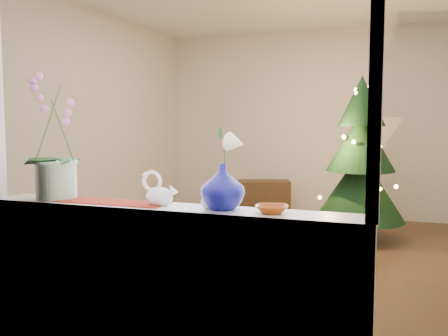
# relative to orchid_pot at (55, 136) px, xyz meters

# --- Properties ---
(ground) EXTENTS (5.00, 5.00, 0.00)m
(ground) POSITION_rel_orchid_pot_xyz_m (0.75, 2.36, -1.30)
(ground) COLOR #3C2918
(ground) RESTS_ON ground
(wall_back) EXTENTS (4.50, 0.10, 2.70)m
(wall_back) POSITION_rel_orchid_pot_xyz_m (0.75, 4.86, 0.05)
(wall_back) COLOR beige
(wall_back) RESTS_ON ground
(wall_front) EXTENTS (4.50, 0.10, 2.70)m
(wall_front) POSITION_rel_orchid_pot_xyz_m (0.75, -0.14, 0.05)
(wall_front) COLOR beige
(wall_front) RESTS_ON ground
(wall_left) EXTENTS (0.10, 5.00, 2.70)m
(wall_left) POSITION_rel_orchid_pot_xyz_m (-1.50, 2.36, 0.05)
(wall_left) COLOR beige
(wall_left) RESTS_ON ground
(window_apron) EXTENTS (2.20, 0.08, 0.88)m
(window_apron) POSITION_rel_orchid_pot_xyz_m (0.75, -0.10, -0.86)
(window_apron) COLOR white
(window_apron) RESTS_ON ground
(windowsill) EXTENTS (2.20, 0.26, 0.04)m
(windowsill) POSITION_rel_orchid_pot_xyz_m (0.75, -0.01, -0.40)
(windowsill) COLOR white
(windowsill) RESTS_ON window_apron
(window_frame) EXTENTS (2.22, 0.06, 1.60)m
(window_frame) POSITION_rel_orchid_pot_xyz_m (0.75, -0.11, 0.40)
(window_frame) COLOR white
(window_frame) RESTS_ON windowsill
(runner) EXTENTS (0.70, 0.20, 0.01)m
(runner) POSITION_rel_orchid_pot_xyz_m (0.37, -0.01, -0.37)
(runner) COLOR maroon
(runner) RESTS_ON windowsill
(orchid_pot) EXTENTS (0.33, 0.33, 0.75)m
(orchid_pot) POSITION_rel_orchid_pot_xyz_m (0.00, 0.00, 0.00)
(orchid_pot) COLOR silver
(orchid_pot) RESTS_ON windowsill
(swan) EXTENTS (0.22, 0.10, 0.18)m
(swan) POSITION_rel_orchid_pot_xyz_m (0.69, -0.00, -0.29)
(swan) COLOR white
(swan) RESTS_ON windowsill
(blue_vase) EXTENTS (0.33, 0.33, 0.28)m
(blue_vase) POSITION_rel_orchid_pot_xyz_m (1.06, 0.01, -0.24)
(blue_vase) COLOR #080B60
(blue_vase) RESTS_ON windowsill
(lily) EXTENTS (0.15, 0.09, 0.21)m
(lily) POSITION_rel_orchid_pot_xyz_m (1.06, 0.01, 0.01)
(lily) COLOR white
(lily) RESTS_ON blue_vase
(paperweight) EXTENTS (0.10, 0.10, 0.07)m
(paperweight) POSITION_rel_orchid_pot_xyz_m (0.99, -0.02, -0.34)
(paperweight) COLOR silver
(paperweight) RESTS_ON windowsill
(amber_dish) EXTENTS (0.17, 0.17, 0.04)m
(amber_dish) POSITION_rel_orchid_pot_xyz_m (1.33, -0.02, -0.36)
(amber_dish) COLOR #8D3B0F
(amber_dish) RESTS_ON windowsill
(xmas_tree) EXTENTS (1.22, 1.22, 1.92)m
(xmas_tree) POSITION_rel_orchid_pot_xyz_m (1.48, 3.56, -0.34)
(xmas_tree) COLOR black
(xmas_tree) RESTS_ON ground
(side_table) EXTENTS (0.81, 0.59, 0.54)m
(side_table) POSITION_rel_orchid_pot_xyz_m (0.09, 4.38, -1.03)
(side_table) COLOR black
(side_table) RESTS_ON ground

